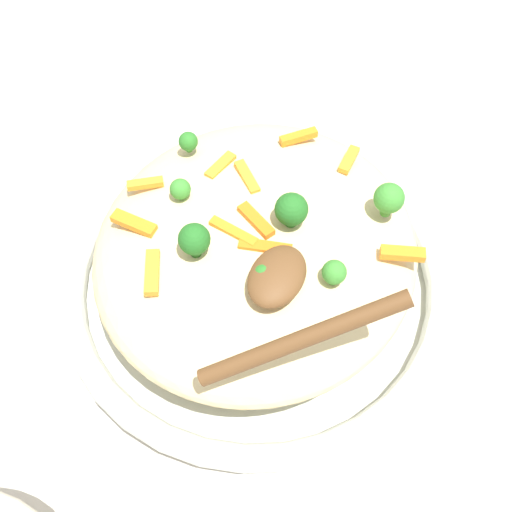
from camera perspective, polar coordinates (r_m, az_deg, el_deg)
name	(u,v)px	position (r m, az deg, el deg)	size (l,w,h in m)	color
ground_plane	(256,298)	(0.61, 0.00, -3.68)	(2.40, 2.40, 0.00)	beige
serving_bowl	(256,283)	(0.59, 0.00, -2.38)	(0.34, 0.34, 0.05)	silver
pasta_mound	(256,249)	(0.55, 0.00, 0.64)	(0.28, 0.26, 0.07)	beige
carrot_piece_0	(349,159)	(0.57, 8.06, 8.27)	(0.03, 0.01, 0.01)	orange
carrot_piece_1	(299,137)	(0.58, 3.70, 10.27)	(0.03, 0.01, 0.01)	orange
carrot_piece_2	(258,219)	(0.51, 0.20, 3.22)	(0.04, 0.01, 0.01)	orange
carrot_piece_3	(152,272)	(0.50, -8.97, -1.41)	(0.04, 0.01, 0.01)	orange
carrot_piece_4	(247,177)	(0.54, -0.77, 6.84)	(0.04, 0.01, 0.01)	orange
carrot_piece_5	(233,232)	(0.51, -1.96, 2.07)	(0.04, 0.01, 0.01)	orange
carrot_piece_6	(134,223)	(0.53, -10.52, 2.81)	(0.04, 0.01, 0.01)	orange
carrot_piece_7	(265,247)	(0.50, 0.80, 0.75)	(0.04, 0.01, 0.01)	orange
carrot_piece_8	(144,185)	(0.55, -9.67, 6.07)	(0.03, 0.01, 0.01)	orange
carrot_piece_9	(220,166)	(0.56, -3.09, 7.80)	(0.03, 0.01, 0.01)	orange
carrot_piece_10	(403,253)	(0.52, 12.58, 0.22)	(0.03, 0.01, 0.01)	orange
broccoli_floret_0	(264,275)	(0.48, 0.69, -1.69)	(0.02, 0.02, 0.02)	#296820
broccoli_floret_1	(188,142)	(0.57, -5.88, 9.82)	(0.02, 0.02, 0.02)	#296820
broccoli_floret_2	(334,272)	(0.49, 6.78, -1.43)	(0.02, 0.02, 0.02)	#377928
broccoli_floret_3	(194,240)	(0.49, -5.36, 1.42)	(0.02, 0.02, 0.03)	#205B1C
broccoli_floret_4	(291,210)	(0.50, 3.08, 4.00)	(0.03, 0.03, 0.03)	#205B1C
broccoli_floret_5	(389,199)	(0.53, 11.43, 4.88)	(0.02, 0.02, 0.03)	#377928
broccoli_floret_6	(179,192)	(0.53, -6.70, 5.56)	(0.02, 0.02, 0.02)	#377928
serving_spoon	(285,296)	(0.46, 2.51, -3.47)	(0.13, 0.12, 0.07)	brown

